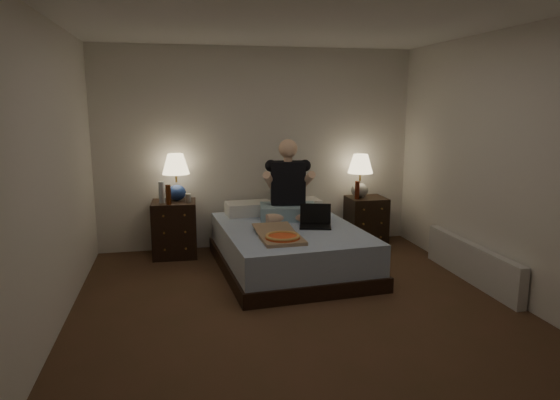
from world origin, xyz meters
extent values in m
cube|color=brown|center=(0.00, 0.00, 0.00)|extent=(4.00, 4.50, 0.00)
cube|color=white|center=(0.00, 0.00, 2.50)|extent=(4.00, 4.50, 0.00)
cube|color=silver|center=(0.00, 2.25, 1.25)|extent=(4.00, 0.00, 2.50)
cube|color=silver|center=(0.00, -2.25, 1.25)|extent=(4.00, 0.00, 2.50)
cube|color=silver|center=(-2.00, 0.00, 1.25)|extent=(0.00, 4.50, 2.50)
cube|color=silver|center=(2.00, 0.00, 1.25)|extent=(0.00, 4.50, 2.50)
cube|color=#5676AD|center=(0.18, 1.22, 0.24)|extent=(1.58, 2.02, 0.48)
cube|color=black|center=(-1.07, 1.97, 0.33)|extent=(0.53, 0.48, 0.67)
cube|color=black|center=(1.38, 1.99, 0.31)|extent=(0.48, 0.43, 0.62)
cylinder|color=silver|center=(-1.20, 1.92, 0.79)|extent=(0.07, 0.07, 0.25)
cylinder|color=beige|center=(-0.90, 1.89, 0.72)|extent=(0.07, 0.07, 0.10)
cylinder|color=#4F220B|center=(-1.12, 1.81, 0.78)|extent=(0.06, 0.06, 0.23)
cylinder|color=#51190B|center=(1.22, 1.92, 0.73)|extent=(0.06, 0.06, 0.23)
cube|color=silver|center=(1.93, 0.44, 0.20)|extent=(0.10, 1.60, 0.40)
camera|label=1|loc=(-1.03, -3.97, 1.83)|focal=32.00mm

